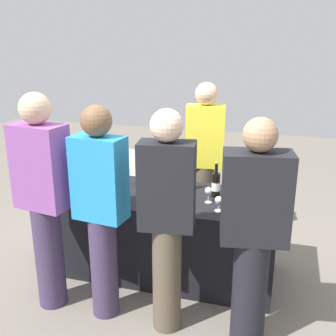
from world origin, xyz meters
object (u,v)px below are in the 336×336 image
wine_glass_0 (164,189)px  wine_glass_1 (178,193)px  wine_glass_3 (219,201)px  guest_3 (254,231)px  wine_bottle_3 (216,185)px  menu_board (127,185)px  ice_bucket (247,187)px  wine_bottle_1 (163,177)px  wine_bottle_0 (139,172)px  guest_0 (44,196)px  guest_2 (167,216)px  wine_bottle_2 (183,178)px  wine_glass_2 (209,192)px  server_pouring (205,157)px  guest_1 (101,207)px

wine_glass_0 → wine_glass_1: size_ratio=0.91×
wine_glass_3 → guest_3: guest_3 is taller
wine_bottle_3 → menu_board: wine_bottle_3 is taller
wine_glass_0 → ice_bucket: size_ratio=0.54×
wine_bottle_1 → wine_bottle_0: bearing=166.9°
wine_glass_0 → guest_0: 0.99m
wine_bottle_0 → guest_2: size_ratio=0.20×
wine_bottle_2 → guest_0: size_ratio=0.19×
guest_2 → guest_0: bearing=171.3°
wine_bottle_0 → wine_glass_2: 0.76m
wine_glass_1 → wine_glass_2: size_ratio=1.04×
guest_3 → menu_board: guest_3 is taller
wine_bottle_1 → guest_2: bearing=-71.3°
wine_glass_1 → ice_bucket: 0.61m
wine_bottle_0 → wine_bottle_2: wine_bottle_0 is taller
wine_glass_2 → ice_bucket: 0.35m
wine_glass_3 → menu_board: size_ratio=0.14×
wine_bottle_3 → guest_3: bearing=-64.6°
wine_bottle_3 → guest_0: bearing=-144.8°
wine_glass_0 → wine_glass_3: 0.50m
wine_bottle_2 → wine_glass_3: bearing=-42.4°
wine_bottle_1 → menu_board: bearing=131.1°
wine_bottle_1 → wine_glass_1: size_ratio=2.18×
wine_bottle_1 → server_pouring: size_ratio=0.19×
wine_glass_0 → server_pouring: (0.19, 0.78, 0.08)m
wine_bottle_2 → ice_bucket: size_ratio=1.36×
wine_bottle_3 → guest_2: 0.85m
wine_bottle_1 → wine_glass_2: size_ratio=2.27×
wine_bottle_0 → wine_glass_2: bearing=-20.5°
guest_0 → wine_bottle_1: bearing=61.0°
wine_glass_1 → wine_bottle_0: bearing=141.3°
wine_glass_2 → guest_3: size_ratio=0.08×
wine_bottle_1 → guest_3: 1.25m
guest_1 → guest_3: bearing=5.4°
ice_bucket → menu_board: 1.67m
wine_bottle_0 → wine_glass_0: (0.34, -0.29, -0.03)m
wine_bottle_3 → ice_bucket: 0.27m
server_pouring → guest_2: 1.44m
wine_bottle_1 → wine_glass_1: wine_bottle_1 is taller
wine_glass_0 → guest_1: 0.70m
wine_glass_0 → wine_glass_3: size_ratio=1.04×
wine_bottle_0 → wine_glass_1: 0.62m
wine_bottle_0 → wine_bottle_3: (0.75, -0.12, -0.01)m
wine_glass_3 → guest_1: (-0.77, -0.51, 0.06)m
wine_bottle_0 → server_pouring: (0.52, 0.49, 0.04)m
wine_glass_0 → ice_bucket: 0.71m
wine_glass_1 → menu_board: (-0.90, 1.09, -0.41)m
menu_board → wine_bottle_3: bearing=-26.2°
wine_bottle_2 → guest_2: guest_2 is taller
wine_glass_2 → guest_3: 0.80m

